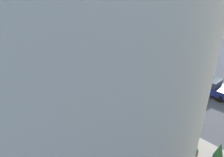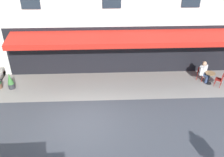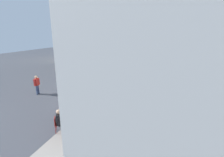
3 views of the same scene
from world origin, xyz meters
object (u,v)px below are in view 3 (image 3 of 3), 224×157
seated_companion_in_white (106,105)px  potted_plant_entrance_left (135,71)px  cafe_table_mid_terrace (69,123)px  parked_car_navy (79,68)px  cafe_chair_red_by_window (80,120)px  cafe_chair_red_kerbside (57,123)px  potted_plant_under_sign (142,67)px  cafe_chair_red_corner_right (109,107)px  walking_pedestrian_in_red (37,83)px  seated_patron_in_black (61,120)px  no_parking_sign (119,58)px  cafe_chair_red_corner_left (92,111)px  potted_plant_mid_terrace (137,70)px  cafe_table_near_entrance (100,109)px  potted_plant_by_steps (145,68)px  potted_plant_entrance_right (135,67)px

seated_companion_in_white → potted_plant_entrance_left: size_ratio=1.32×
cafe_table_mid_terrace → parked_car_navy: 13.95m
cafe_table_mid_terrace → cafe_chair_red_by_window: 0.63m
cafe_chair_red_kerbside → potted_plant_under_sign: bearing=-6.2°
cafe_chair_red_kerbside → cafe_chair_red_corner_right: bearing=-34.4°
potted_plant_entrance_left → parked_car_navy: 7.76m
cafe_table_mid_terrace → walking_pedestrian_in_red: size_ratio=0.43×
cafe_chair_red_corner_right → walking_pedestrian_in_red: 7.61m
seated_patron_in_black → no_parking_sign: bearing=5.9°
cafe_chair_red_corner_left → cafe_chair_red_by_window: size_ratio=1.00×
potted_plant_mid_terrace → potted_plant_entrance_left: bearing=173.5°
cafe_table_mid_terrace → parked_car_navy: (12.34, 6.50, 0.22)m
cafe_table_mid_terrace → cafe_chair_red_kerbside: bearing=121.8°
cafe_chair_red_corner_right → seated_companion_in_white: (-0.14, 0.16, 0.17)m
cafe_table_mid_terrace → potted_plant_mid_terrace: bearing=-4.0°
walking_pedestrian_in_red → parked_car_navy: (8.27, 0.54, -0.31)m
cafe_table_near_entrance → no_parking_sign: no_parking_sign is taller
cafe_chair_red_corner_left → potted_plant_by_steps: (14.92, -1.25, -0.04)m
parked_car_navy → no_parking_sign: bearing=-45.2°
cafe_chair_red_by_window → seated_patron_in_black: bearing=125.5°
parked_car_navy → cafe_table_near_entrance: bearing=-143.4°
potted_plant_entrance_left → potted_plant_mid_terrace: potted_plant_entrance_left is taller
cafe_table_near_entrance → potted_plant_entrance_left: bearing=0.2°
cafe_table_mid_terrace → cafe_chair_red_by_window: bearing=-52.1°
cafe_table_mid_terrace → walking_pedestrian_in_red: bearing=55.7°
potted_plant_entrance_right → cafe_table_near_entrance: bearing=-178.1°
cafe_table_mid_terrace → potted_plant_mid_terrace: potted_plant_mid_terrace is taller
cafe_chair_red_corner_left → cafe_table_mid_terrace: (-1.70, 0.66, -0.06)m
seated_companion_in_white → potted_plant_entrance_right: (13.75, 0.77, -0.16)m
walking_pedestrian_in_red → potted_plant_by_steps: (12.55, -7.87, -0.52)m
cafe_table_mid_terrace → potted_plant_by_steps: size_ratio=0.72×
cafe_chair_red_corner_left → potted_plant_entrance_left: bearing=-1.4°
no_parking_sign → cafe_chair_red_by_window: bearing=-170.9°
potted_plant_under_sign → potted_plant_by_steps: 0.76m
parked_car_navy → walking_pedestrian_in_red: bearing=-176.3°
potted_plant_by_steps → potted_plant_entrance_left: bearing=157.3°
cafe_table_near_entrance → cafe_table_mid_terrace: bearing=155.2°
cafe_table_mid_terrace → seated_patron_in_black: (-0.22, 0.35, 0.23)m
cafe_chair_red_corner_right → seated_patron_in_black: seated_patron_in_black is taller
cafe_chair_red_corner_left → potted_plant_entrance_right: bearing=0.4°
potted_plant_entrance_left → cafe_chair_red_corner_left: bearing=178.6°
cafe_table_mid_terrace → potted_plant_by_steps: (16.62, -1.91, 0.01)m
seated_patron_in_black → cafe_chair_red_corner_left: bearing=-27.8°
cafe_chair_red_corner_left → potted_plant_by_steps: bearing=-4.8°
walking_pedestrian_in_red → potted_plant_by_steps: size_ratio=1.69×
potted_plant_under_sign → cafe_table_near_entrance: bearing=178.7°
cafe_chair_red_corner_left → cafe_chair_red_kerbside: (-2.03, 1.19, 0.00)m
walking_pedestrian_in_red → potted_plant_entrance_left: 12.45m
cafe_table_mid_terrace → cafe_chair_red_corner_right: bearing=-29.6°
seated_patron_in_black → potted_plant_by_steps: 16.99m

